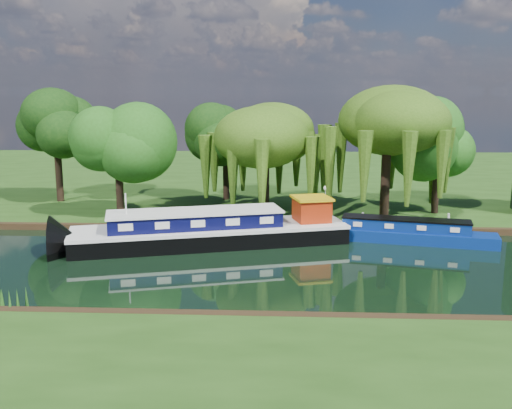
{
  "coord_description": "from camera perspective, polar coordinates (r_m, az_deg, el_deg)",
  "views": [
    {
      "loc": [
        -2.65,
        -31.41,
        9.85
      ],
      "look_at": [
        -4.39,
        4.11,
        2.8
      ],
      "focal_mm": 40.0,
      "sensor_mm": 36.0,
      "label": 1
    }
  ],
  "objects": [
    {
      "name": "red_dinghy",
      "position": [
        39.72,
        -14.86,
        -3.53
      ],
      "size": [
        3.69,
        2.78,
        0.72
      ],
      "primitive_type": "imported",
      "rotation": [
        0.0,
        0.0,
        1.49
      ],
      "color": "#96240A",
      "rests_on": "ground"
    },
    {
      "name": "tree_far_mid",
      "position": [
        50.13,
        -3.05,
        6.55
      ],
      "size": [
        4.73,
        4.73,
        7.73
      ],
      "color": "black",
      "rests_on": "far_bank"
    },
    {
      "name": "willow_right",
      "position": [
        43.81,
        13.02,
        7.22
      ],
      "size": [
        7.39,
        7.39,
        9.01
      ],
      "color": "black",
      "rests_on": "far_bank"
    },
    {
      "name": "tree_far_right",
      "position": [
        46.44,
        17.77,
        5.67
      ],
      "size": [
        4.74,
        4.74,
        7.76
      ],
      "color": "black",
      "rests_on": "far_bank"
    },
    {
      "name": "willow_left",
      "position": [
        44.96,
        0.91,
        6.68
      ],
      "size": [
        6.72,
        6.72,
        8.06
      ],
      "color": "black",
      "rests_on": "far_bank"
    },
    {
      "name": "lamppost",
      "position": [
        42.68,
        6.99,
        1.1
      ],
      "size": [
        0.36,
        0.36,
        2.56
      ],
      "color": "silver",
      "rests_on": "far_bank"
    },
    {
      "name": "far_bank",
      "position": [
        66.17,
        5.07,
        2.8
      ],
      "size": [
        120.0,
        52.0,
        0.45
      ],
      "primitive_type": "cube",
      "color": "#1E4011",
      "rests_on": "ground"
    },
    {
      "name": "tree_far_left",
      "position": [
        43.83,
        -13.69,
        6.06
      ],
      "size": [
        5.17,
        5.17,
        8.33
      ],
      "color": "black",
      "rests_on": "far_bank"
    },
    {
      "name": "tree_far_back",
      "position": [
        52.05,
        -19.36,
        6.96
      ],
      "size": [
        5.2,
        5.2,
        8.75
      ],
      "color": "black",
      "rests_on": "far_bank"
    },
    {
      "name": "ground",
      "position": [
        33.02,
        7.32,
        -6.24
      ],
      "size": [
        120.0,
        120.0,
        0.0
      ],
      "primitive_type": "plane",
      "color": "black"
    },
    {
      "name": "narrowboat",
      "position": [
        39.34,
        14.67,
        -2.74
      ],
      "size": [
        11.89,
        4.44,
        1.71
      ],
      "rotation": [
        0.0,
        0.0,
        -0.22
      ],
      "color": "navy",
      "rests_on": "ground"
    },
    {
      "name": "dutch_barge",
      "position": [
        37.43,
        -4.33,
        -2.6
      ],
      "size": [
        18.3,
        8.66,
        3.77
      ],
      "rotation": [
        0.0,
        0.0,
        0.27
      ],
      "color": "black",
      "rests_on": "ground"
    },
    {
      "name": "mooring_posts",
      "position": [
        40.85,
        5.75,
        -1.43
      ],
      "size": [
        19.16,
        0.16,
        1.0
      ],
      "color": "silver",
      "rests_on": "far_bank"
    },
    {
      "name": "reeds_near",
      "position": [
        27.3,
        23.38,
        -9.66
      ],
      "size": [
        33.7,
        1.5,
        1.1
      ],
      "color": "#215717",
      "rests_on": "ground"
    }
  ]
}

